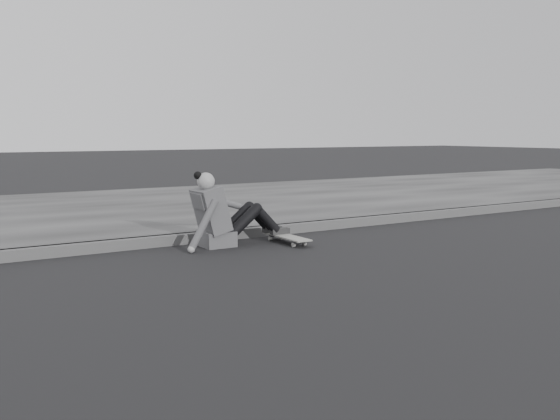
% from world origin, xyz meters
% --- Properties ---
extents(curb, '(24.00, 0.16, 0.12)m').
position_xyz_m(curb, '(0.00, 2.58, 0.06)').
color(curb, '#494949').
rests_on(curb, ground).
extents(sidewalk, '(24.00, 6.00, 0.12)m').
position_xyz_m(sidewalk, '(0.00, 5.60, 0.06)').
color(sidewalk, '#393939').
rests_on(sidewalk, ground).
extents(skateboard, '(0.20, 0.78, 0.09)m').
position_xyz_m(skateboard, '(-2.54, 1.96, 0.07)').
color(skateboard, gray).
rests_on(skateboard, ground).
extents(seated_woman, '(1.38, 0.46, 0.88)m').
position_xyz_m(seated_woman, '(-3.28, 2.21, 0.36)').
color(seated_woman, '#4A4A4D').
rests_on(seated_woman, ground).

